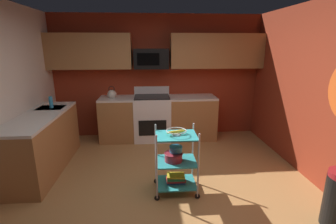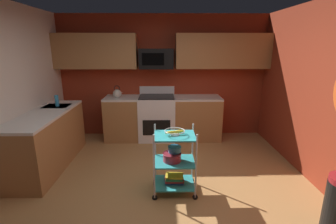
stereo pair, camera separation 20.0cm
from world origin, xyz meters
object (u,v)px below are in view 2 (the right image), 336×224
at_px(microwave, 156,59).
at_px(mixing_bowl_large, 172,157).
at_px(rolling_cart, 174,161).
at_px(mixing_bowl_small, 175,149).
at_px(fruit_bowl, 175,132).
at_px(kettle, 117,93).
at_px(book_stack, 174,179).
at_px(oven_range, 157,117).
at_px(dish_soap_bottle, 57,101).

xyz_separation_m(microwave, mixing_bowl_large, (0.26, -2.13, -1.18)).
bearing_deg(mixing_bowl_large, rolling_cart, 0.00).
relative_size(mixing_bowl_large, mixing_bowl_small, 1.38).
bearing_deg(mixing_bowl_large, fruit_bowl, 0.00).
relative_size(mixing_bowl_small, kettle, 0.69).
height_order(rolling_cart, book_stack, rolling_cart).
bearing_deg(fruit_bowl, kettle, 118.87).
relative_size(oven_range, fruit_bowl, 4.04).
height_order(oven_range, book_stack, oven_range).
xyz_separation_m(mixing_bowl_large, mixing_bowl_small, (0.03, 0.03, 0.10)).
distance_m(microwave, kettle, 1.09).
bearing_deg(rolling_cart, dish_soap_bottle, 148.52).
xyz_separation_m(microwave, book_stack, (0.29, -2.13, -1.51)).
bearing_deg(dish_soap_bottle, rolling_cart, -31.48).
distance_m(oven_range, rolling_cart, 2.05).
bearing_deg(mixing_bowl_large, book_stack, 0.00).
xyz_separation_m(oven_range, kettle, (-0.82, -0.00, 0.52)).
distance_m(oven_range, book_stack, 2.07).
relative_size(microwave, book_stack, 2.65).
height_order(mixing_bowl_large, book_stack, mixing_bowl_large).
distance_m(rolling_cart, book_stack, 0.26).
xyz_separation_m(microwave, mixing_bowl_small, (0.30, -2.10, -1.08)).
bearing_deg(dish_soap_bottle, oven_range, 24.00).
xyz_separation_m(mixing_bowl_small, kettle, (-1.12, 1.99, 0.38)).
relative_size(rolling_cart, mixing_bowl_large, 3.63).
relative_size(microwave, mixing_bowl_large, 2.78).
xyz_separation_m(microwave, dish_soap_bottle, (-1.75, -0.88, -0.68)).
bearing_deg(dish_soap_bottle, microwave, 26.81).
distance_m(mixing_bowl_small, dish_soap_bottle, 2.41).
distance_m(fruit_bowl, mixing_bowl_small, 0.26).
height_order(rolling_cart, kettle, kettle).
relative_size(rolling_cart, book_stack, 3.47).
relative_size(oven_range, book_stack, 4.17).
bearing_deg(mixing_bowl_small, rolling_cart, -91.81).
bearing_deg(book_stack, kettle, 118.87).
xyz_separation_m(book_stack, dish_soap_bottle, (-2.04, 1.25, 0.83)).
distance_m(book_stack, dish_soap_bottle, 2.53).
xyz_separation_m(book_stack, kettle, (-1.12, 2.02, 0.81)).
bearing_deg(mixing_bowl_large, oven_range, 97.31).
xyz_separation_m(fruit_bowl, mixing_bowl_large, (-0.03, 0.00, -0.36)).
xyz_separation_m(oven_range, mixing_bowl_small, (0.29, -2.00, 0.14)).
relative_size(kettle, dish_soap_bottle, 1.32).
distance_m(mixing_bowl_small, kettle, 2.31).
xyz_separation_m(fruit_bowl, dish_soap_bottle, (-2.04, 1.25, 0.14)).
bearing_deg(fruit_bowl, book_stack, 45.00).
distance_m(rolling_cart, mixing_bowl_large, 0.07).
relative_size(book_stack, dish_soap_bottle, 1.32).
bearing_deg(fruit_bowl, mixing_bowl_large, 180.00).
bearing_deg(mixing_bowl_small, mixing_bowl_large, -137.79).
xyz_separation_m(rolling_cart, dish_soap_bottle, (-2.04, 1.25, 0.57)).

